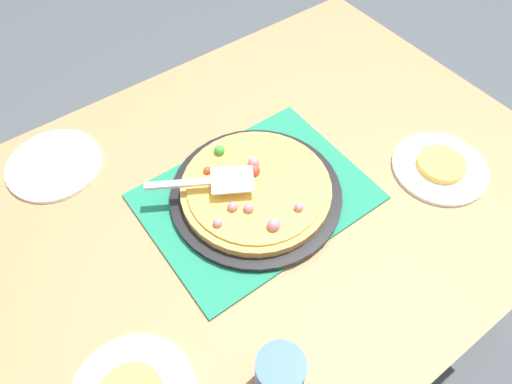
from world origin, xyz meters
TOP-DOWN VIEW (x-y plane):
  - ground_plane at (0.00, 0.00)m, footprint 8.00×8.00m
  - dining_table at (0.00, 0.00)m, footprint 1.40×1.00m
  - placemat at (0.00, 0.00)m, footprint 0.48×0.36m
  - pizza_pan at (0.00, 0.00)m, footprint 0.38×0.38m
  - pizza at (-0.00, 0.00)m, footprint 0.33×0.33m
  - plate_far_right at (0.39, -0.19)m, footprint 0.22×0.22m
  - plate_side at (-0.33, 0.35)m, footprint 0.22×0.22m
  - served_slice_right at (0.39, -0.19)m, footprint 0.11×0.11m
  - cup_near at (-0.21, -0.35)m, footprint 0.08×0.08m
  - pizza_server at (-0.08, 0.05)m, footprint 0.22×0.15m

SIDE VIEW (x-z plane):
  - ground_plane at x=0.00m, z-range 0.00..0.00m
  - dining_table at x=0.00m, z-range 0.27..1.02m
  - placemat at x=0.00m, z-range 0.75..0.76m
  - plate_far_right at x=0.39m, z-range 0.75..0.76m
  - plate_side at x=-0.33m, z-range 0.75..0.76m
  - pizza_pan at x=0.00m, z-range 0.76..0.77m
  - served_slice_right at x=0.39m, z-range 0.76..0.78m
  - pizza at x=0.00m, z-range 0.76..0.81m
  - cup_near at x=-0.21m, z-range 0.75..0.87m
  - pizza_server at x=-0.08m, z-range 0.82..0.82m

